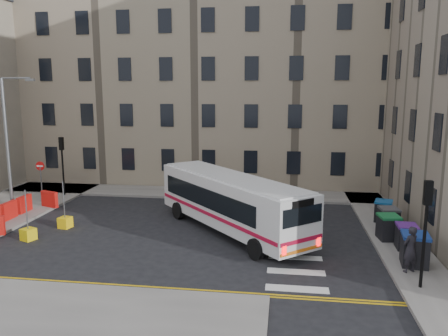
% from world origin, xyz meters
% --- Properties ---
extents(ground, '(120.00, 120.00, 0.00)m').
position_xyz_m(ground, '(0.00, 0.00, 0.00)').
color(ground, black).
rests_on(ground, ground).
extents(pavement_north, '(36.00, 3.20, 0.15)m').
position_xyz_m(pavement_north, '(-6.00, 8.60, 0.07)').
color(pavement_north, slate).
rests_on(pavement_north, ground).
extents(pavement_east, '(2.40, 26.00, 0.15)m').
position_xyz_m(pavement_east, '(9.00, 4.00, 0.07)').
color(pavement_east, slate).
rests_on(pavement_east, ground).
extents(terrace_north, '(38.30, 10.80, 17.20)m').
position_xyz_m(terrace_north, '(-7.00, 15.50, 8.62)').
color(terrace_north, gray).
rests_on(terrace_north, ground).
extents(traffic_light_east, '(0.28, 0.22, 4.10)m').
position_xyz_m(traffic_light_east, '(8.60, -5.50, 2.87)').
color(traffic_light_east, black).
rests_on(traffic_light_east, pavement_east).
extents(traffic_light_nw, '(0.28, 0.22, 4.10)m').
position_xyz_m(traffic_light_nw, '(-12.00, 6.50, 2.87)').
color(traffic_light_nw, black).
rests_on(traffic_light_nw, pavement_west).
extents(streetlamp, '(0.50, 0.22, 8.14)m').
position_xyz_m(streetlamp, '(-13.00, 2.00, 4.34)').
color(streetlamp, '#595B5E').
rests_on(streetlamp, pavement_west).
extents(no_entry_north, '(0.60, 0.08, 3.00)m').
position_xyz_m(no_entry_north, '(-12.50, 4.50, 2.08)').
color(no_entry_north, '#595B5E').
rests_on(no_entry_north, pavement_west).
extents(roadworks_barriers, '(1.66, 6.26, 1.00)m').
position_xyz_m(roadworks_barriers, '(-11.84, 0.50, 0.65)').
color(roadworks_barriers, red).
rests_on(roadworks_barriers, pavement_west).
extents(bus, '(9.05, 9.87, 2.98)m').
position_xyz_m(bus, '(0.63, 0.42, 1.72)').
color(bus, silver).
rests_on(bus, ground).
extents(wheelie_bin_a, '(1.23, 1.37, 1.37)m').
position_xyz_m(wheelie_bin_a, '(8.95, -3.30, 0.84)').
color(wheelie_bin_a, black).
rests_on(wheelie_bin_a, pavement_east).
extents(wheelie_bin_b, '(0.97, 1.10, 1.16)m').
position_xyz_m(wheelie_bin_b, '(9.13, -1.32, 0.73)').
color(wheelie_bin_b, black).
rests_on(wheelie_bin_b, pavement_east).
extents(wheelie_bin_c, '(1.09, 1.22, 1.22)m').
position_xyz_m(wheelie_bin_c, '(8.61, -0.06, 0.77)').
color(wheelie_bin_c, black).
rests_on(wheelie_bin_c, pavement_east).
extents(wheelie_bin_d, '(1.06, 1.18, 1.19)m').
position_xyz_m(wheelie_bin_d, '(8.96, 1.51, 0.75)').
color(wheelie_bin_d, black).
rests_on(wheelie_bin_d, pavement_east).
extents(wheelie_bin_e, '(1.19, 1.29, 1.18)m').
position_xyz_m(wheelie_bin_e, '(9.01, 3.08, 0.75)').
color(wheelie_bin_e, black).
rests_on(wheelie_bin_e, pavement_east).
extents(pedestrian, '(0.84, 0.75, 1.93)m').
position_xyz_m(pedestrian, '(8.55, -4.10, 1.11)').
color(pedestrian, black).
rests_on(pedestrian, pavement_east).
extents(bollard_yellow, '(0.70, 0.70, 0.60)m').
position_xyz_m(bollard_yellow, '(-8.45, -0.16, 0.30)').
color(bollard_yellow, yellow).
rests_on(bollard_yellow, ground).
extents(bollard_chevron, '(0.78, 0.78, 0.60)m').
position_xyz_m(bollard_chevron, '(-9.30, -2.29, 0.30)').
color(bollard_chevron, yellow).
rests_on(bollard_chevron, ground).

